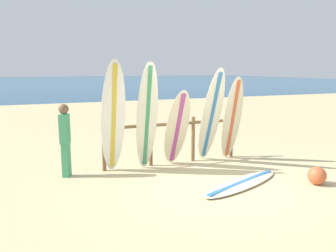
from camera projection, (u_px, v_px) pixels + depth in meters
ground_plane at (215, 183)px, 6.98m from camera, size 120.00×120.00×0.00m
ocean_water at (56, 82)px, 60.09m from camera, size 120.00×80.00×0.01m
surfboard_rack at (172, 134)px, 8.29m from camera, size 3.55×0.09×1.16m
surfboard_leaning_far_left at (113, 117)px, 7.40m from camera, size 0.58×0.65×2.59m
surfboard_leaning_left at (147, 117)px, 7.54m from camera, size 0.50×0.67×2.55m
surfboard_leaning_center_left at (177, 128)px, 7.94m from camera, size 0.58×0.86×1.91m
surfboard_leaning_center at (211, 117)px, 8.14m from camera, size 0.63×1.19×2.41m
surfboard_leaning_center_right at (232, 119)px, 8.51m from camera, size 0.54×0.64×2.19m
surfboard_lying_on_sand at (242, 183)px, 6.84m from camera, size 2.38×1.38×0.08m
beachgoer_standing at (65, 137)px, 7.23m from camera, size 0.26×0.31×1.62m
beach_ball at (317, 176)px, 6.85m from camera, size 0.38×0.38×0.38m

